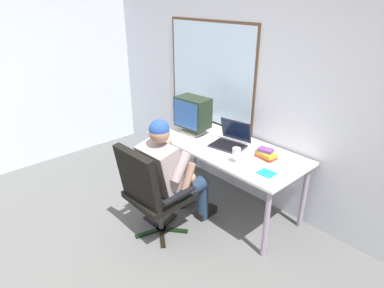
{
  "coord_description": "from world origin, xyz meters",
  "views": [
    {
      "loc": [
        2.0,
        -0.59,
        2.18
      ],
      "look_at": [
        -0.13,
        1.35,
        0.85
      ],
      "focal_mm": 30.62,
      "sensor_mm": 36.0,
      "label": 1
    }
  ],
  "objects_px": {
    "crt_monitor": "(193,113)",
    "wine_glass": "(236,152)",
    "person_seated": "(171,172)",
    "desk": "(225,152)",
    "cd_case": "(266,173)",
    "laptop": "(231,139)",
    "book_stack": "(266,154)",
    "office_chair": "(150,189)"
  },
  "relations": [
    {
      "from": "crt_monitor",
      "to": "person_seated",
      "type": "bearing_deg",
      "value": -59.41
    },
    {
      "from": "desk",
      "to": "person_seated",
      "type": "bearing_deg",
      "value": -100.84
    },
    {
      "from": "person_seated",
      "to": "book_stack",
      "type": "distance_m",
      "value": 0.93
    },
    {
      "from": "person_seated",
      "to": "crt_monitor",
      "type": "bearing_deg",
      "value": 120.59
    },
    {
      "from": "crt_monitor",
      "to": "cd_case",
      "type": "relative_size",
      "value": 2.88
    },
    {
      "from": "crt_monitor",
      "to": "book_stack",
      "type": "height_order",
      "value": "crt_monitor"
    },
    {
      "from": "desk",
      "to": "book_stack",
      "type": "xyz_separation_m",
      "value": [
        0.46,
        0.08,
        0.12
      ]
    },
    {
      "from": "desk",
      "to": "wine_glass",
      "type": "height_order",
      "value": "wine_glass"
    },
    {
      "from": "crt_monitor",
      "to": "desk",
      "type": "bearing_deg",
      "value": 1.12
    },
    {
      "from": "office_chair",
      "to": "laptop",
      "type": "xyz_separation_m",
      "value": [
        0.13,
        0.96,
        0.26
      ]
    },
    {
      "from": "crt_monitor",
      "to": "book_stack",
      "type": "bearing_deg",
      "value": 5.32
    },
    {
      "from": "person_seated",
      "to": "wine_glass",
      "type": "relative_size",
      "value": 7.93
    },
    {
      "from": "office_chair",
      "to": "book_stack",
      "type": "distance_m",
      "value": 1.15
    },
    {
      "from": "office_chair",
      "to": "cd_case",
      "type": "height_order",
      "value": "office_chair"
    },
    {
      "from": "wine_glass",
      "to": "office_chair",
      "type": "bearing_deg",
      "value": -122.31
    },
    {
      "from": "desk",
      "to": "crt_monitor",
      "type": "height_order",
      "value": "crt_monitor"
    },
    {
      "from": "office_chair",
      "to": "book_stack",
      "type": "xyz_separation_m",
      "value": [
        0.57,
        0.97,
        0.24
      ]
    },
    {
      "from": "desk",
      "to": "person_seated",
      "type": "distance_m",
      "value": 0.64
    },
    {
      "from": "desk",
      "to": "laptop",
      "type": "bearing_deg",
      "value": 70.59
    },
    {
      "from": "laptop",
      "to": "cd_case",
      "type": "height_order",
      "value": "laptop"
    },
    {
      "from": "wine_glass",
      "to": "cd_case",
      "type": "height_order",
      "value": "wine_glass"
    },
    {
      "from": "wine_glass",
      "to": "cd_case",
      "type": "xyz_separation_m",
      "value": [
        0.32,
        0.04,
        -0.1
      ]
    },
    {
      "from": "crt_monitor",
      "to": "laptop",
      "type": "xyz_separation_m",
      "value": [
        0.51,
        0.08,
        -0.17
      ]
    },
    {
      "from": "wine_glass",
      "to": "crt_monitor",
      "type": "bearing_deg",
      "value": 166.56
    },
    {
      "from": "cd_case",
      "to": "wine_glass",
      "type": "bearing_deg",
      "value": -172.84
    },
    {
      "from": "wine_glass",
      "to": "person_seated",
      "type": "bearing_deg",
      "value": -136.29
    },
    {
      "from": "person_seated",
      "to": "wine_glass",
      "type": "xyz_separation_m",
      "value": [
        0.45,
        0.43,
        0.23
      ]
    },
    {
      "from": "laptop",
      "to": "cd_case",
      "type": "relative_size",
      "value": 2.8
    },
    {
      "from": "person_seated",
      "to": "laptop",
      "type": "distance_m",
      "value": 0.74
    },
    {
      "from": "laptop",
      "to": "book_stack",
      "type": "height_order",
      "value": "laptop"
    },
    {
      "from": "book_stack",
      "to": "crt_monitor",
      "type": "bearing_deg",
      "value": -174.68
    },
    {
      "from": "wine_glass",
      "to": "book_stack",
      "type": "xyz_separation_m",
      "value": [
        0.13,
        0.28,
        -0.06
      ]
    },
    {
      "from": "crt_monitor",
      "to": "wine_glass",
      "type": "height_order",
      "value": "crt_monitor"
    },
    {
      "from": "person_seated",
      "to": "laptop",
      "type": "xyz_separation_m",
      "value": [
        0.15,
        0.7,
        0.19
      ]
    },
    {
      "from": "office_chair",
      "to": "laptop",
      "type": "distance_m",
      "value": 1.01
    },
    {
      "from": "crt_monitor",
      "to": "laptop",
      "type": "distance_m",
      "value": 0.55
    },
    {
      "from": "crt_monitor",
      "to": "wine_glass",
      "type": "distance_m",
      "value": 0.85
    },
    {
      "from": "laptop",
      "to": "wine_glass",
      "type": "distance_m",
      "value": 0.41
    },
    {
      "from": "laptop",
      "to": "wine_glass",
      "type": "relative_size",
      "value": 2.68
    },
    {
      "from": "wine_glass",
      "to": "book_stack",
      "type": "height_order",
      "value": "wine_glass"
    },
    {
      "from": "office_chair",
      "to": "person_seated",
      "type": "bearing_deg",
      "value": 92.3
    },
    {
      "from": "person_seated",
      "to": "laptop",
      "type": "relative_size",
      "value": 2.96
    }
  ]
}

